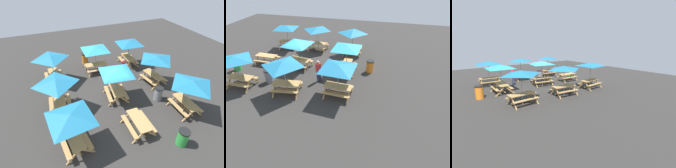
# 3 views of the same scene
# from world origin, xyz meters

# --- Properties ---
(ground_plane) EXTENTS (31.42, 31.42, 0.00)m
(ground_plane) POSITION_xyz_m (0.00, 0.00, 0.00)
(ground_plane) COLOR #33302D
(ground_plane) RESTS_ON ground
(picnic_table_0) EXTENTS (2.83, 2.83, 2.34)m
(picnic_table_0) POSITION_xyz_m (3.56, -0.10, 1.99)
(picnic_table_0) COLOR tan
(picnic_table_0) RESTS_ON ground
(picnic_table_1) EXTENTS (2.12, 2.12, 2.34)m
(picnic_table_1) POSITION_xyz_m (-0.05, 3.47, 1.99)
(picnic_table_1) COLOR tan
(picnic_table_1) RESTS_ON ground
(picnic_table_2) EXTENTS (2.82, 2.82, 2.34)m
(picnic_table_2) POSITION_xyz_m (3.67, -3.21, 1.99)
(picnic_table_2) COLOR tan
(picnic_table_2) RESTS_ON ground
(picnic_table_3) EXTENTS (1.82, 1.56, 0.81)m
(picnic_table_3) POSITION_xyz_m (-3.39, -0.31, 0.56)
(picnic_table_3) COLOR tan
(picnic_table_3) RESTS_ON ground
(picnic_table_4) EXTENTS (2.81, 2.81, 2.34)m
(picnic_table_4) POSITION_xyz_m (-3.16, 3.23, 1.99)
(picnic_table_4) COLOR tan
(picnic_table_4) RESTS_ON ground
(picnic_table_5) EXTENTS (2.10, 2.10, 2.34)m
(picnic_table_5) POSITION_xyz_m (3.38, 3.39, 1.99)
(picnic_table_5) COLOR tan
(picnic_table_5) RESTS_ON ground
(picnic_table_6) EXTENTS (2.03, 2.03, 2.34)m
(picnic_table_6) POSITION_xyz_m (-3.17, -3.80, 1.99)
(picnic_table_6) COLOR tan
(picnic_table_6) RESTS_ON ground
(picnic_table_7) EXTENTS (2.80, 2.80, 2.34)m
(picnic_table_7) POSITION_xyz_m (-0.33, -0.28, 1.99)
(picnic_table_7) COLOR tan
(picnic_table_7) RESTS_ON ground
(picnic_table_8) EXTENTS (2.26, 2.26, 2.34)m
(picnic_table_8) POSITION_xyz_m (0.29, -3.71, 1.99)
(picnic_table_8) COLOR tan
(picnic_table_8) RESTS_ON ground
(trash_bin_gray) EXTENTS (0.59, 0.59, 0.98)m
(trash_bin_gray) POSITION_xyz_m (-1.60, -2.88, 0.49)
(trash_bin_gray) COLOR gray
(trash_bin_gray) RESTS_ON ground
(trash_bin_orange) EXTENTS (0.59, 0.59, 0.98)m
(trash_bin_orange) POSITION_xyz_m (5.37, 0.39, 0.49)
(trash_bin_orange) COLOR orange
(trash_bin_orange) RESTS_ON ground
(trash_bin_green) EXTENTS (0.59, 0.59, 0.98)m
(trash_bin_green) POSITION_xyz_m (-5.12, -1.94, 0.49)
(trash_bin_green) COLOR green
(trash_bin_green) RESTS_ON ground
(person_standing) EXTENTS (0.36, 0.42, 1.67)m
(person_standing) POSITION_xyz_m (1.89, -1.88, 0.89)
(person_standing) COLOR #2D334C
(person_standing) RESTS_ON ground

